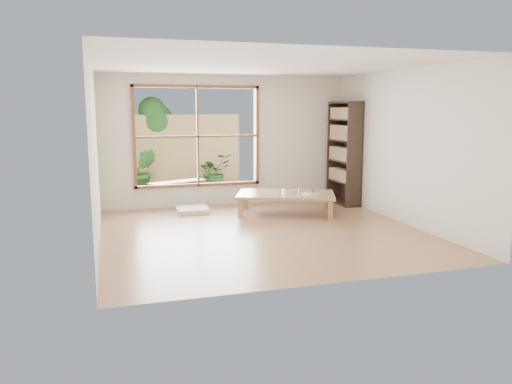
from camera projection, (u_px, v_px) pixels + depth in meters
The scene contains 15 objects.
ground at pixel (263, 232), 7.99m from camera, with size 5.00×5.00×0.00m, color #966D4B.
low_table at pixel (286, 196), 9.30m from camera, with size 2.02×1.58×0.39m.
floor_cushion at pixel (192, 210), 9.49m from camera, with size 0.59×0.59×0.09m, color beige.
bookshelf at pixel (344, 153), 10.19m from camera, with size 0.33×0.94×2.09m, color #2F231A.
glass_tall at pixel (281, 191), 9.15m from camera, with size 0.07×0.07×0.13m, color silver.
glass_mid at pixel (297, 190), 9.37m from camera, with size 0.07×0.07×0.10m, color silver.
glass_short at pixel (284, 189), 9.47m from camera, with size 0.06×0.06×0.08m, color silver.
glass_small at pixel (282, 190), 9.34m from camera, with size 0.07×0.07×0.09m, color silver.
food_tray at pixel (311, 193), 9.19m from camera, with size 0.32×0.27×0.09m.
deck at pixel (190, 196), 11.18m from camera, with size 2.80×2.00×0.05m, color #312A23.
garden_bench at pixel (177, 184), 10.60m from camera, with size 1.28×0.83×0.39m.
bamboo_fence at pixel (182, 152), 11.98m from camera, with size 2.80×0.06×1.80m, color tan.
shrub_right at pixel (214, 172), 11.94m from camera, with size 0.76×0.66×0.85m, color #245C22.
shrub_left at pixel (143, 171), 11.32m from camera, with size 0.56×0.45×1.02m, color #245C22.
garden_tree at pixel (152, 122), 11.95m from camera, with size 1.04×0.85×2.22m.
Camera 1 is at (-2.33, -7.41, 1.96)m, focal length 35.00 mm.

